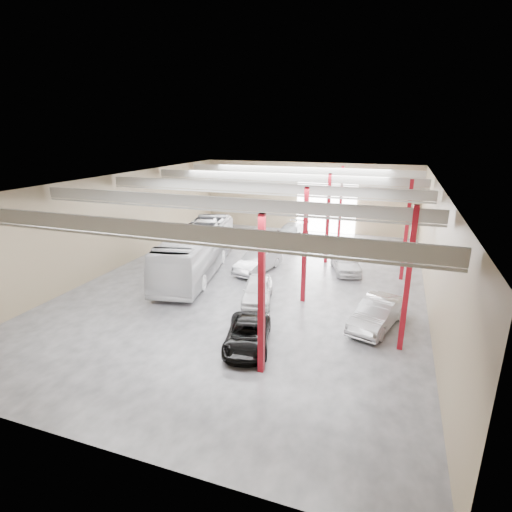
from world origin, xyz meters
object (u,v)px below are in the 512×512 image
Objects in this scene: car_row_a at (257,290)px; car_right_far at (346,261)px; coach_bus at (197,250)px; black_sedan at (248,335)px; car_row_c at (291,233)px; car_right_near at (377,313)px; car_row_b at (258,261)px.

car_row_a is 0.94× the size of car_right_far.
coach_bus is 11.30m from black_sedan.
car_row_a is at bearing -79.44° from car_row_c.
car_right_far is at bearing -43.63° from car_row_c.
black_sedan is at bearing -127.25° from car_right_near.
black_sedan is at bearing -61.44° from coach_bus.
car_row_c is at bearing 56.55° from coach_bus.
coach_bus is 4.56m from car_row_b.
coach_bus reaches higher than black_sedan.
car_right_near is (8.68, -14.98, -0.04)m from car_row_c.
car_right_far reaches higher than car_row_a.
coach_bus reaches higher than car_row_b.
car_row_a is 14.05m from car_row_c.
car_row_b is at bearing 92.32° from black_sedan.
car_row_a is 0.90× the size of car_right_near.
coach_bus is at bearing -108.15° from car_row_c.
car_row_b is (-1.77, 5.20, 0.06)m from car_row_a.
car_row_c is at bearing 100.39° from car_row_b.
coach_bus is 2.61× the size of car_right_near.
car_row_a is (-1.31, 5.20, 0.11)m from black_sedan.
coach_bus is at bearing -176.32° from car_right_far.
coach_bus is at bearing 177.97° from car_right_near.
black_sedan is 7.15m from car_right_near.
car_row_b is 10.84m from car_right_near.
car_row_a is (5.88, -3.45, -0.99)m from coach_bus.
car_row_b is 1.01× the size of car_right_near.
car_row_c is (0.20, 8.76, 0.04)m from car_row_b.
car_right_near is (7.11, -1.02, 0.05)m from car_row_a.
car_row_b is at bearing -87.17° from car_row_c.
car_row_a is at bearing -137.96° from car_right_far.
car_right_far is at bearing 124.98° from car_right_near.
car_row_a is at bearing -171.20° from car_right_near.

